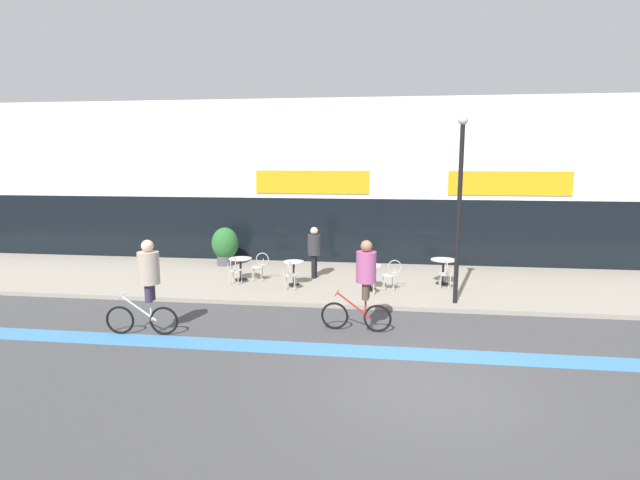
{
  "coord_description": "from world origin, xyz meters",
  "views": [
    {
      "loc": [
        -0.78,
        -8.35,
        3.98
      ],
      "look_at": [
        -2.78,
        6.72,
        1.49
      ],
      "focal_mm": 28.0,
      "sensor_mm": 36.0,
      "label": 1
    }
  ],
  "objects_px": {
    "bistro_table_0": "(241,264)",
    "cyclist_1": "(147,278)",
    "cafe_chair_1_near": "(290,273)",
    "cafe_chair_0_near": "(234,268)",
    "bistro_table_1": "(294,268)",
    "bistro_table_3": "(443,266)",
    "cafe_chair_2_near": "(369,277)",
    "cafe_chair_0_side": "(260,264)",
    "bistro_table_2": "(370,272)",
    "pedestrian_near_end": "(314,248)",
    "cyclist_0": "(364,277)",
    "cafe_chair_2_side": "(391,273)",
    "cafe_chair_3_near": "(446,272)",
    "lamp_post": "(460,196)",
    "planter_pot": "(225,245)"
  },
  "relations": [
    {
      "from": "bistro_table_0",
      "to": "cyclist_1",
      "type": "bearing_deg",
      "value": -98.18
    },
    {
      "from": "cafe_chair_1_near",
      "to": "bistro_table_0",
      "type": "bearing_deg",
      "value": 58.44
    },
    {
      "from": "bistro_table_0",
      "to": "cafe_chair_0_near",
      "type": "relative_size",
      "value": 0.8
    },
    {
      "from": "cyclist_1",
      "to": "bistro_table_1",
      "type": "bearing_deg",
      "value": -124.08
    },
    {
      "from": "bistro_table_3",
      "to": "cafe_chair_1_near",
      "type": "relative_size",
      "value": 0.86
    },
    {
      "from": "bistro_table_3",
      "to": "cafe_chair_0_near",
      "type": "xyz_separation_m",
      "value": [
        -6.4,
        -0.94,
        -0.04
      ]
    },
    {
      "from": "cafe_chair_2_near",
      "to": "cafe_chair_0_side",
      "type": "bearing_deg",
      "value": 77.18
    },
    {
      "from": "bistro_table_2",
      "to": "pedestrian_near_end",
      "type": "relative_size",
      "value": 0.44
    },
    {
      "from": "cafe_chair_0_near",
      "to": "cafe_chair_0_side",
      "type": "distance_m",
      "value": 0.89
    },
    {
      "from": "cyclist_0",
      "to": "cyclist_1",
      "type": "bearing_deg",
      "value": 14.16
    },
    {
      "from": "bistro_table_1",
      "to": "cyclist_0",
      "type": "xyz_separation_m",
      "value": [
        2.31,
        -3.58,
        0.65
      ]
    },
    {
      "from": "cafe_chair_2_side",
      "to": "pedestrian_near_end",
      "type": "bearing_deg",
      "value": -33.44
    },
    {
      "from": "bistro_table_2",
      "to": "cafe_chair_3_near",
      "type": "relative_size",
      "value": 0.81
    },
    {
      "from": "cafe_chair_0_near",
      "to": "bistro_table_1",
      "type": "bearing_deg",
      "value": -77.81
    },
    {
      "from": "cafe_chair_3_near",
      "to": "cyclist_0",
      "type": "height_order",
      "value": "cyclist_0"
    },
    {
      "from": "cafe_chair_3_near",
      "to": "bistro_table_2",
      "type": "bearing_deg",
      "value": 95.75
    },
    {
      "from": "bistro_table_3",
      "to": "cafe_chair_0_near",
      "type": "relative_size",
      "value": 0.86
    },
    {
      "from": "cafe_chair_2_near",
      "to": "cafe_chair_3_near",
      "type": "height_order",
      "value": "same"
    },
    {
      "from": "lamp_post",
      "to": "bistro_table_2",
      "type": "bearing_deg",
      "value": 154.23
    },
    {
      "from": "bistro_table_3",
      "to": "cafe_chair_2_near",
      "type": "bearing_deg",
      "value": -145.08
    },
    {
      "from": "bistro_table_0",
      "to": "lamp_post",
      "type": "relative_size",
      "value": 0.15
    },
    {
      "from": "cafe_chair_2_side",
      "to": "lamp_post",
      "type": "distance_m",
      "value": 3.13
    },
    {
      "from": "bistro_table_1",
      "to": "cafe_chair_0_near",
      "type": "relative_size",
      "value": 0.82
    },
    {
      "from": "cafe_chair_2_near",
      "to": "cyclist_1",
      "type": "distance_m",
      "value": 6.09
    },
    {
      "from": "lamp_post",
      "to": "cyclist_0",
      "type": "xyz_separation_m",
      "value": [
        -2.37,
        -2.24,
        -1.71
      ]
    },
    {
      "from": "bistro_table_2",
      "to": "cafe_chair_0_near",
      "type": "relative_size",
      "value": 0.81
    },
    {
      "from": "cafe_chair_0_side",
      "to": "cyclist_0",
      "type": "distance_m",
      "value": 5.35
    },
    {
      "from": "cafe_chair_2_side",
      "to": "pedestrian_near_end",
      "type": "relative_size",
      "value": 0.54
    },
    {
      "from": "cafe_chair_0_near",
      "to": "cafe_chair_2_side",
      "type": "relative_size",
      "value": 1.0
    },
    {
      "from": "cafe_chair_2_near",
      "to": "cafe_chair_3_near",
      "type": "bearing_deg",
      "value": -60.52
    },
    {
      "from": "bistro_table_1",
      "to": "bistro_table_2",
      "type": "bearing_deg",
      "value": -5.11
    },
    {
      "from": "cafe_chair_1_near",
      "to": "lamp_post",
      "type": "height_order",
      "value": "lamp_post"
    },
    {
      "from": "cyclist_1",
      "to": "pedestrian_near_end",
      "type": "height_order",
      "value": "cyclist_1"
    },
    {
      "from": "bistro_table_1",
      "to": "cafe_chair_0_side",
      "type": "bearing_deg",
      "value": 160.47
    },
    {
      "from": "cafe_chair_0_near",
      "to": "cafe_chair_1_near",
      "type": "xyz_separation_m",
      "value": [
        1.82,
        -0.41,
        0.0
      ]
    },
    {
      "from": "cyclist_1",
      "to": "cyclist_0",
      "type": "bearing_deg",
      "value": -174.34
    },
    {
      "from": "cafe_chair_0_side",
      "to": "cafe_chair_2_side",
      "type": "bearing_deg",
      "value": 166.42
    },
    {
      "from": "pedestrian_near_end",
      "to": "bistro_table_3",
      "type": "bearing_deg",
      "value": 1.49
    },
    {
      "from": "cafe_chair_0_side",
      "to": "planter_pot",
      "type": "distance_m",
      "value": 2.82
    },
    {
      "from": "cafe_chair_3_near",
      "to": "cyclist_1",
      "type": "xyz_separation_m",
      "value": [
        -7.1,
        -4.56,
        0.68
      ]
    },
    {
      "from": "bistro_table_3",
      "to": "cyclist_1",
      "type": "relative_size",
      "value": 0.35
    },
    {
      "from": "bistro_table_3",
      "to": "cafe_chair_2_side",
      "type": "height_order",
      "value": "cafe_chair_2_side"
    },
    {
      "from": "bistro_table_1",
      "to": "bistro_table_2",
      "type": "relative_size",
      "value": 1.01
    },
    {
      "from": "cafe_chair_0_side",
      "to": "pedestrian_near_end",
      "type": "xyz_separation_m",
      "value": [
        1.68,
        0.57,
        0.48
      ]
    },
    {
      "from": "cyclist_1",
      "to": "bistro_table_3",
      "type": "bearing_deg",
      "value": -148.5
    },
    {
      "from": "bistro_table_2",
      "to": "cyclist_1",
      "type": "xyz_separation_m",
      "value": [
        -4.86,
        -4.24,
        0.68
      ]
    },
    {
      "from": "cafe_chair_2_near",
      "to": "lamp_post",
      "type": "relative_size",
      "value": 0.18
    },
    {
      "from": "bistro_table_3",
      "to": "cafe_chair_1_near",
      "type": "distance_m",
      "value": 4.77
    },
    {
      "from": "planter_pot",
      "to": "cyclist_0",
      "type": "relative_size",
      "value": 0.64
    },
    {
      "from": "bistro_table_0",
      "to": "cyclist_1",
      "type": "relative_size",
      "value": 0.33
    }
  ]
}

